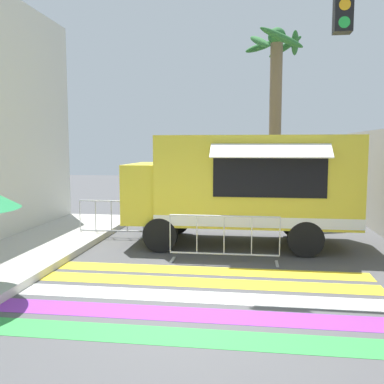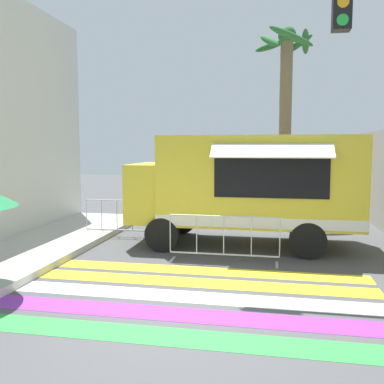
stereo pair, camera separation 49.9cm
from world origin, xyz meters
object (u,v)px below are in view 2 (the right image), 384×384
(traffic_signal_pole, at_px, (376,58))
(barricade_front, at_px, (224,239))
(food_truck, at_px, (242,183))
(barricade_side, at_px, (117,219))
(palm_tree, at_px, (285,98))

(traffic_signal_pole, xyz_separation_m, barricade_front, (-2.74, 0.79, -3.51))
(food_truck, height_order, barricade_side, food_truck)
(barricade_front, height_order, palm_tree, palm_tree)
(palm_tree, bearing_deg, traffic_signal_pole, -78.81)
(food_truck, distance_m, traffic_signal_pole, 4.34)
(traffic_signal_pole, bearing_deg, barricade_front, 163.90)
(food_truck, xyz_separation_m, barricade_front, (-0.25, -1.80, -1.07))
(barricade_front, height_order, barricade_side, same)
(food_truck, xyz_separation_m, palm_tree, (1.11, 4.38, 2.56))
(food_truck, height_order, palm_tree, palm_tree)
(barricade_front, relative_size, palm_tree, 0.37)
(barricade_front, distance_m, palm_tree, 7.30)
(food_truck, bearing_deg, traffic_signal_pole, -46.22)
(barricade_front, xyz_separation_m, barricade_side, (-3.23, 2.16, -0.01))
(barricade_side, xyz_separation_m, palm_tree, (4.58, 4.03, 3.64))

